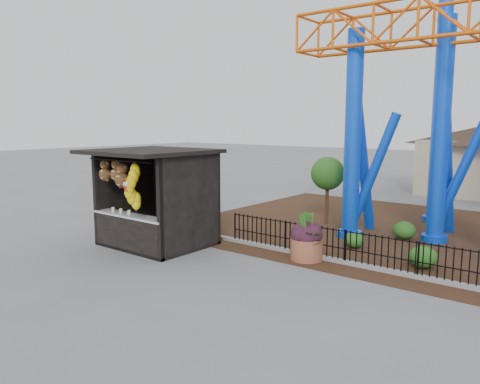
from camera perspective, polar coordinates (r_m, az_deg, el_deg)
The scene contains 9 objects.
ground at distance 12.80m, azimuth -4.99°, elevation -9.58°, with size 120.00×120.00×0.00m, color slate.
mulch_bed at distance 17.81m, azimuth 23.30°, elevation -5.06°, with size 18.00×12.00×0.02m, color #331E11.
curb at distance 13.19m, azimuth 17.43°, elevation -9.14°, with size 18.00×0.18×0.12m, color gray.
prize_booth at distance 15.17m, azimuth -10.86°, elevation -0.92°, with size 3.50×3.40×3.12m.
picket_fence at distance 12.79m, azimuth 21.31°, elevation -7.82°, with size 12.20×0.06×1.00m, color black, non-canonical shape.
terracotta_planter at distance 13.79m, azimuth 8.09°, elevation -6.90°, with size 0.94×0.94×0.65m, color #9B5538.
planter_foliage at distance 13.64m, azimuth 8.15°, elevation -4.28°, with size 0.70×0.70×0.64m, color #30131F.
potted_plant at distance 13.60m, azimuth 8.61°, elevation -6.49°, with size 0.85×0.73×0.94m, color #21591A.
landscaping at distance 15.07m, azimuth 23.38°, elevation -6.38°, with size 8.72×3.89×0.60m.
Camera 1 is at (8.42, -8.80, 3.95)m, focal length 35.00 mm.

